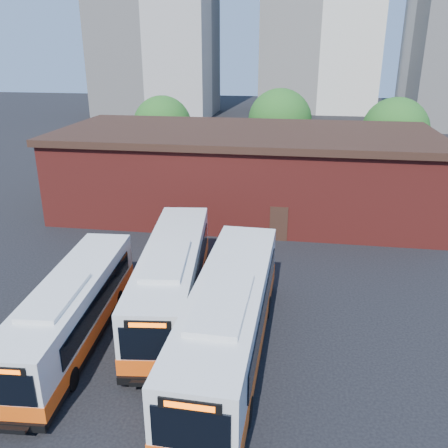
% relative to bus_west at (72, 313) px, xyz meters
% --- Properties ---
extents(ground, '(220.00, 220.00, 0.00)m').
position_rel_bus_west_xyz_m(ground, '(5.42, -0.86, -1.43)').
color(ground, black).
extents(bus_west, '(3.17, 11.66, 3.14)m').
position_rel_bus_west_xyz_m(bus_west, '(0.00, 0.00, 0.00)').
color(bus_west, silver).
rests_on(bus_west, ground).
extents(bus_midwest, '(4.07, 12.96, 3.48)m').
position_rel_bus_west_xyz_m(bus_midwest, '(3.64, 3.46, 0.15)').
color(bus_midwest, silver).
rests_on(bus_midwest, ground).
extents(bus_mideast, '(3.11, 13.60, 3.68)m').
position_rel_bus_west_xyz_m(bus_mideast, '(6.98, -0.12, 0.25)').
color(bus_mideast, silver).
rests_on(bus_mideast, ground).
extents(transit_worker, '(0.43, 0.65, 1.76)m').
position_rel_bus_west_xyz_m(transit_worker, '(5.94, -5.76, -0.55)').
color(transit_worker, '#121734').
rests_on(transit_worker, ground).
extents(depot_building, '(28.60, 12.60, 6.40)m').
position_rel_bus_west_xyz_m(depot_building, '(5.42, 19.14, 1.83)').
color(depot_building, maroon).
rests_on(depot_building, ground).
extents(tree_west, '(6.00, 6.00, 7.65)m').
position_rel_bus_west_xyz_m(tree_west, '(-4.58, 31.14, 3.22)').
color(tree_west, '#382314').
rests_on(tree_west, ground).
extents(tree_mid, '(6.56, 6.56, 8.36)m').
position_rel_bus_west_xyz_m(tree_mid, '(7.42, 33.14, 3.65)').
color(tree_mid, '#382314').
rests_on(tree_mid, ground).
extents(tree_east, '(6.24, 6.24, 7.96)m').
position_rel_bus_west_xyz_m(tree_east, '(18.42, 30.14, 3.40)').
color(tree_east, '#382314').
rests_on(tree_east, ground).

